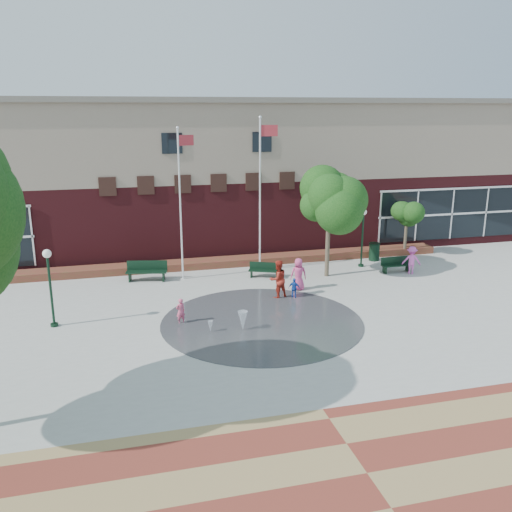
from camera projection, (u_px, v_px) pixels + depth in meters
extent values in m
plane|color=#666056|center=(283.00, 353.00, 19.76)|extent=(120.00, 120.00, 0.00)
cube|color=#A8A8A0|center=(256.00, 314.00, 23.50)|extent=(46.00, 18.00, 0.01)
cube|color=maroon|center=(367.00, 474.00, 13.22)|extent=(46.00, 6.00, 0.01)
cylinder|color=#383A3D|center=(262.00, 322.00, 22.56)|extent=(8.40, 8.40, 0.01)
cube|color=#54171D|center=(205.00, 209.00, 35.52)|extent=(44.00, 10.00, 4.50)
cube|color=gray|center=(204.00, 139.00, 34.33)|extent=(44.00, 10.00, 4.50)
cube|color=slate|center=(203.00, 101.00, 33.72)|extent=(44.40, 10.40, 0.30)
cube|color=black|center=(451.00, 214.00, 34.43)|extent=(10.00, 0.12, 3.19)
cube|color=black|center=(172.00, 143.00, 29.03)|extent=(1.10, 0.10, 1.10)
cube|color=black|center=(262.00, 142.00, 30.22)|extent=(1.10, 0.10, 1.10)
cube|color=maroon|center=(223.00, 266.00, 30.60)|extent=(26.00, 1.20, 0.40)
cylinder|color=white|center=(180.00, 207.00, 27.23)|extent=(0.09, 0.09, 7.65)
sphere|color=white|center=(177.00, 128.00, 26.20)|extent=(0.15, 0.15, 0.15)
cube|color=#AE2D36|center=(186.00, 140.00, 26.58)|extent=(0.81, 0.26, 0.51)
cylinder|color=white|center=(260.00, 197.00, 28.91)|extent=(0.10, 0.10, 8.11)
sphere|color=white|center=(260.00, 117.00, 27.82)|extent=(0.17, 0.17, 0.17)
cube|color=#AE2D36|center=(269.00, 131.00, 28.08)|extent=(0.94, 0.09, 0.57)
cylinder|color=black|center=(51.00, 293.00, 21.73)|extent=(0.10, 0.10, 2.93)
cylinder|color=black|center=(54.00, 325.00, 22.10)|extent=(0.31, 0.31, 0.14)
sphere|color=silver|center=(47.00, 254.00, 21.30)|extent=(0.35, 0.35, 0.35)
cylinder|color=black|center=(362.00, 241.00, 30.06)|extent=(0.10, 0.10, 2.97)
cylinder|color=black|center=(361.00, 265.00, 30.43)|extent=(0.31, 0.31, 0.14)
sphere|color=silver|center=(364.00, 212.00, 29.62)|extent=(0.35, 0.35, 0.35)
cube|color=black|center=(147.00, 272.00, 27.76)|extent=(2.14, 1.00, 0.07)
cube|color=black|center=(147.00, 265.00, 27.93)|extent=(2.03, 0.49, 0.52)
cube|color=black|center=(264.00, 271.00, 28.33)|extent=(1.65, 1.06, 0.05)
cube|color=black|center=(265.00, 266.00, 28.46)|extent=(1.49, 0.69, 0.40)
cube|color=black|center=(397.00, 265.00, 29.27)|extent=(1.67, 0.47, 0.06)
cube|color=black|center=(395.00, 260.00, 29.40)|extent=(1.67, 0.05, 0.42)
cylinder|color=black|center=(374.00, 252.00, 31.53)|extent=(0.60, 0.60, 1.01)
cylinder|color=black|center=(375.00, 244.00, 31.40)|extent=(0.65, 0.65, 0.06)
cylinder|color=#463B2D|center=(328.00, 246.00, 28.30)|extent=(0.23, 0.23, 3.33)
cylinder|color=#463B2D|center=(405.00, 239.00, 32.53)|extent=(0.18, 0.18, 2.08)
cone|color=white|center=(243.00, 331.00, 21.69)|extent=(0.40, 0.40, 0.79)
cone|color=white|center=(211.00, 333.00, 21.51)|extent=(0.20, 0.20, 0.46)
imported|color=#E5557A|center=(181.00, 311.00, 22.29)|extent=(0.46, 0.38, 1.09)
imported|color=#B32D1F|center=(278.00, 279.00, 25.26)|extent=(1.03, 0.90, 1.81)
imported|color=#CF447E|center=(298.00, 274.00, 26.35)|extent=(0.86, 0.64, 1.61)
imported|color=#1A49B8|center=(294.00, 288.00, 25.28)|extent=(0.61, 0.49, 0.97)
imported|color=#F25DCD|center=(412.00, 260.00, 28.95)|extent=(1.12, 0.91, 1.51)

